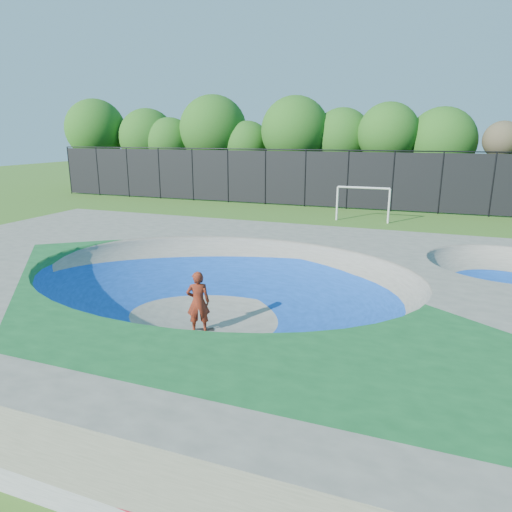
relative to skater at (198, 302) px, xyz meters
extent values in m
plane|color=#35611B|center=(0.20, 0.96, -0.84)|extent=(120.00, 120.00, 0.00)
cube|color=gray|center=(0.20, 0.96, -0.09)|extent=(22.00, 14.00, 1.50)
imported|color=red|center=(0.00, 0.00, 0.00)|extent=(0.72, 0.63, 1.68)
cube|color=black|center=(0.00, 0.00, -0.81)|extent=(0.79, 0.58, 0.05)
cylinder|color=silver|center=(0.37, 17.46, 0.17)|extent=(0.12, 0.12, 2.02)
cylinder|color=silver|center=(3.39, 17.46, 0.17)|extent=(0.12, 0.12, 2.02)
cylinder|color=silver|center=(1.88, 17.46, 1.18)|extent=(3.03, 0.12, 0.12)
cylinder|color=black|center=(-23.80, 21.96, 1.16)|extent=(0.09, 0.09, 4.00)
cylinder|color=black|center=(-20.80, 21.96, 1.16)|extent=(0.09, 0.09, 4.00)
cylinder|color=black|center=(-17.80, 21.96, 1.16)|extent=(0.09, 0.09, 4.00)
cylinder|color=black|center=(-14.80, 21.96, 1.16)|extent=(0.09, 0.09, 4.00)
cylinder|color=black|center=(-11.80, 21.96, 1.16)|extent=(0.09, 0.09, 4.00)
cylinder|color=black|center=(-8.80, 21.96, 1.16)|extent=(0.09, 0.09, 4.00)
cylinder|color=black|center=(-5.80, 21.96, 1.16)|extent=(0.09, 0.09, 4.00)
cylinder|color=black|center=(-2.80, 21.96, 1.16)|extent=(0.09, 0.09, 4.00)
cylinder|color=black|center=(0.20, 21.96, 1.16)|extent=(0.09, 0.09, 4.00)
cylinder|color=black|center=(3.20, 21.96, 1.16)|extent=(0.09, 0.09, 4.00)
cylinder|color=black|center=(6.20, 21.96, 1.16)|extent=(0.09, 0.09, 4.00)
cylinder|color=black|center=(9.20, 21.96, 1.16)|extent=(0.09, 0.09, 4.00)
cube|color=black|center=(0.20, 21.96, 1.16)|extent=(48.00, 0.03, 3.80)
cylinder|color=black|center=(0.20, 21.96, 3.16)|extent=(48.00, 0.08, 0.08)
cylinder|color=#493824|center=(-24.25, 26.38, 0.88)|extent=(0.44, 0.44, 3.43)
sphere|color=#1F5516|center=(-24.25, 26.38, 4.66)|extent=(5.51, 5.51, 5.51)
cylinder|color=#493824|center=(-19.55, 27.80, 0.55)|extent=(0.44, 0.44, 2.77)
sphere|color=#1F5516|center=(-19.55, 27.80, 3.91)|extent=(5.27, 5.27, 5.27)
cylinder|color=#493824|center=(-17.01, 27.53, 0.52)|extent=(0.44, 0.44, 2.71)
sphere|color=#1F5516|center=(-17.01, 27.53, 3.51)|extent=(4.38, 4.38, 4.38)
cylinder|color=#493824|center=(-12.88, 28.12, 0.77)|extent=(0.44, 0.44, 3.21)
sphere|color=#1F5516|center=(-12.88, 28.12, 4.61)|extent=(5.97, 5.97, 5.97)
cylinder|color=#493824|center=(-9.62, 28.09, 0.49)|extent=(0.44, 0.44, 2.66)
sphere|color=#1F5516|center=(-9.62, 28.09, 3.34)|extent=(4.03, 4.03, 4.03)
cylinder|color=#493824|center=(-5.09, 27.15, 0.79)|extent=(0.44, 0.44, 3.25)
sphere|color=#1F5516|center=(-5.09, 27.15, 4.48)|extent=(5.53, 5.53, 5.53)
cylinder|color=#493824|center=(-1.43, 28.16, 0.68)|extent=(0.44, 0.44, 3.03)
sphere|color=#1F5516|center=(-1.43, 28.16, 3.96)|extent=(4.70, 4.70, 4.70)
cylinder|color=#493824|center=(2.26, 27.06, 0.86)|extent=(0.44, 0.44, 3.40)
sphere|color=#1F5516|center=(2.26, 27.06, 4.29)|extent=(4.61, 4.61, 4.61)
cylinder|color=#493824|center=(6.08, 27.89, 0.46)|extent=(0.44, 0.44, 2.60)
sphere|color=#1F5516|center=(6.08, 27.89, 3.67)|extent=(5.09, 5.09, 5.09)
cylinder|color=#493824|center=(10.05, 27.19, 0.96)|extent=(0.44, 0.44, 3.59)
sphere|color=brown|center=(10.05, 27.19, 3.85)|extent=(2.60, 2.60, 2.60)
camera|label=1|loc=(5.31, -9.95, 4.25)|focal=32.00mm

